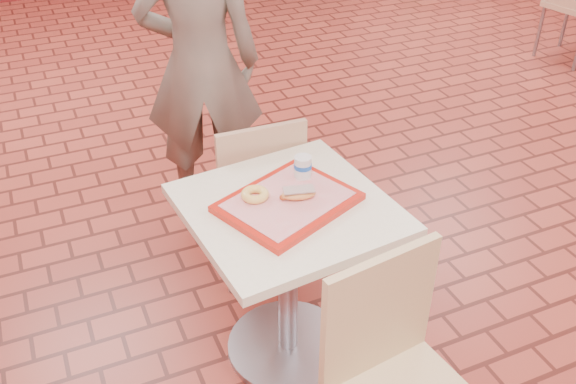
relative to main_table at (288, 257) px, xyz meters
name	(u,v)px	position (x,y,z in m)	size (l,w,h in m)	color
wainscot_band	(465,137)	(1.23, 0.52, -0.01)	(8.00, 10.00, 1.00)	maroon
main_table	(288,257)	(0.00, 0.00, 0.00)	(0.72, 0.72, 0.76)	beige
chair_main_front	(397,375)	(0.09, -0.66, 0.00)	(0.48, 0.48, 0.92)	#D4B37F
chair_main_back	(256,190)	(0.07, 0.53, -0.03)	(0.42, 0.42, 0.87)	tan
customer	(200,64)	(0.04, 1.20, 0.33)	(0.62, 0.40, 1.69)	#6C6154
serving_tray	(288,202)	(0.00, 0.00, 0.26)	(0.46, 0.36, 0.03)	#B6190D
ring_donut	(255,194)	(-0.11, 0.05, 0.29)	(0.10, 0.10, 0.03)	#EFBD57
long_john_donut	(298,194)	(0.04, -0.01, 0.30)	(0.14, 0.09, 0.04)	#DD8540
paper_cup	(303,166)	(0.11, 0.12, 0.32)	(0.07, 0.07, 0.09)	silver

